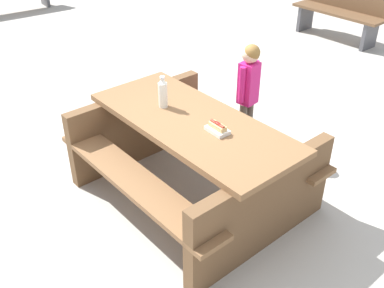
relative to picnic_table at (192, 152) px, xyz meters
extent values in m
plane|color=#B7B2A8|center=(0.00, 0.00, -0.44)|extent=(30.00, 30.00, 0.00)
cube|color=brown|center=(0.00, 0.00, 0.28)|extent=(1.95, 1.30, 0.05)
cube|color=brown|center=(-0.18, 0.53, -0.01)|extent=(1.79, 0.85, 0.04)
cube|color=brown|center=(0.18, -0.53, -0.01)|extent=(1.79, 0.85, 0.04)
cube|color=brown|center=(0.74, 0.25, -0.09)|extent=(0.55, 1.36, 0.70)
cube|color=brown|center=(-0.74, -0.25, -0.09)|extent=(0.55, 1.36, 0.70)
cylinder|color=silver|center=(-0.29, -0.14, 0.41)|extent=(0.07, 0.07, 0.21)
cone|color=silver|center=(-0.29, -0.14, 0.53)|extent=(0.07, 0.07, 0.04)
cylinder|color=silver|center=(-0.29, -0.14, 0.56)|extent=(0.04, 0.04, 0.02)
cube|color=white|center=(0.24, 0.11, 0.32)|extent=(0.20, 0.16, 0.03)
cube|color=#D8B272|center=(0.24, 0.11, 0.35)|extent=(0.16, 0.10, 0.04)
cylinder|color=maroon|center=(0.24, 0.11, 0.37)|extent=(0.14, 0.07, 0.03)
ellipsoid|color=maroon|center=(0.24, 0.11, 0.38)|extent=(0.07, 0.04, 0.01)
cylinder|color=brown|center=(-0.53, 0.74, -0.20)|extent=(0.07, 0.07, 0.48)
cylinder|color=brown|center=(-0.58, 0.84, -0.20)|extent=(0.07, 0.07, 0.48)
cube|color=#D11E72|center=(-0.56, 0.79, 0.24)|extent=(0.20, 0.21, 0.41)
cylinder|color=#D11E72|center=(-0.51, 0.70, 0.26)|extent=(0.06, 0.06, 0.35)
cylinder|color=#D11E72|center=(-0.60, 0.88, 0.26)|extent=(0.06, 0.06, 0.35)
sphere|color=beige|center=(-0.56, 0.79, 0.52)|extent=(0.16, 0.16, 0.16)
sphere|color=olive|center=(-0.55, 0.80, 0.54)|extent=(0.15, 0.15, 0.15)
cube|color=brown|center=(-2.87, 3.61, -0.01)|extent=(1.55, 0.86, 0.04)
cube|color=#4C4C51|center=(-3.44, 3.42, -0.24)|extent=(0.17, 0.36, 0.41)
cube|color=#4C4C51|center=(-2.30, 3.81, -0.24)|extent=(0.17, 0.36, 0.41)
camera|label=1|loc=(2.81, -1.12, 2.01)|focal=41.82mm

